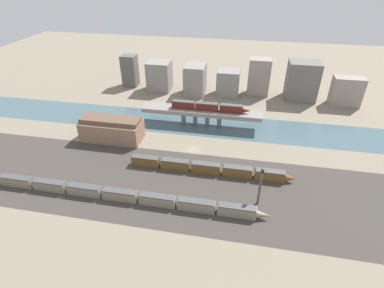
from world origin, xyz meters
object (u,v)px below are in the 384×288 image
(train_yard_mid, at_px, (209,168))
(train_yard_near, at_px, (106,193))
(warehouse_building, at_px, (112,129))
(train_on_bridge, at_px, (210,107))
(signal_tower, at_px, (260,187))

(train_yard_mid, bearing_deg, train_yard_near, -147.87)
(train_yard_mid, bearing_deg, warehouse_building, 160.36)
(train_on_bridge, distance_m, warehouse_building, 45.29)
(train_yard_near, xyz_separation_m, signal_tower, (49.81, 6.62, 5.09))
(train_on_bridge, xyz_separation_m, signal_tower, (23.27, -50.37, -2.65))
(train_yard_mid, distance_m, warehouse_building, 48.11)
(signal_tower, bearing_deg, train_yard_mid, 143.34)
(train_on_bridge, distance_m, train_yard_near, 63.34)
(train_on_bridge, bearing_deg, train_yard_mid, -81.85)
(signal_tower, bearing_deg, train_yard_near, -172.43)
(train_on_bridge, relative_size, warehouse_building, 1.40)
(train_on_bridge, distance_m, signal_tower, 55.55)
(train_yard_mid, xyz_separation_m, warehouse_building, (-45.23, 16.14, 2.97))
(train_yard_mid, distance_m, signal_tower, 22.94)
(train_on_bridge, distance_m, train_yard_mid, 38.15)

